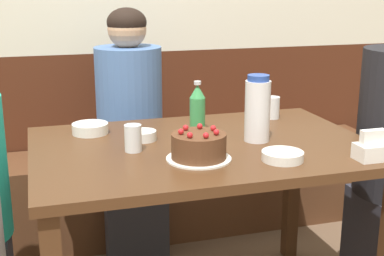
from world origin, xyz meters
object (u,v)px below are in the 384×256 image
at_px(soju_bottle, 197,108).
at_px(napkin_holder, 372,149).
at_px(birthday_cake, 199,147).
at_px(glass_water_tall, 272,108).
at_px(bowl_soup_white, 90,128).
at_px(glass_tumbler_short, 133,138).
at_px(bowl_side_dish, 143,135).
at_px(bowl_rice_small, 283,156).
at_px(bench_seat, 156,191).
at_px(water_pitcher, 257,109).
at_px(person_pale_blue_shirt, 130,141).

relative_size(soju_bottle, napkin_holder, 1.86).
distance_m(birthday_cake, glass_water_tall, 0.66).
distance_m(soju_bottle, bowl_soup_white, 0.43).
relative_size(soju_bottle, glass_tumbler_short, 2.11).
bearing_deg(bowl_side_dish, bowl_rice_small, -42.67).
bearing_deg(birthday_cake, glass_water_tall, 43.14).
distance_m(bench_seat, birthday_cake, 1.15).
bearing_deg(soju_bottle, bowl_side_dish, -164.96).
bearing_deg(birthday_cake, water_pitcher, 28.60).
distance_m(napkin_holder, bowl_rice_small, 0.30).
distance_m(bowl_rice_small, person_pale_blue_shirt, 1.03).
xyz_separation_m(birthday_cake, glass_tumbler_short, (-0.20, 0.15, 0.00)).
xyz_separation_m(birthday_cake, water_pitcher, (0.28, 0.15, 0.08)).
height_order(bowl_soup_white, glass_tumbler_short, glass_tumbler_short).
distance_m(bench_seat, water_pitcher, 1.08).
bearing_deg(bench_seat, soju_bottle, -87.19).
height_order(water_pitcher, glass_water_tall, water_pitcher).
bearing_deg(napkin_holder, bowl_rice_small, 164.90).
bearing_deg(water_pitcher, bench_seat, 103.75).
relative_size(bench_seat, bowl_soup_white, 17.72).
distance_m(soju_bottle, bowl_rice_small, 0.47).
distance_m(soju_bottle, person_pale_blue_shirt, 0.61).
bearing_deg(bowl_rice_small, glass_tumbler_short, 152.12).
xyz_separation_m(bench_seat, glass_tumbler_short, (-0.27, -0.85, 0.56)).
distance_m(bench_seat, person_pale_blue_shirt, 0.40).
distance_m(bench_seat, bowl_side_dish, 0.92).
height_order(bowl_rice_small, person_pale_blue_shirt, person_pale_blue_shirt).
relative_size(bench_seat, birthday_cake, 11.37).
xyz_separation_m(birthday_cake, bowl_side_dish, (-0.13, 0.28, -0.03)).
height_order(birthday_cake, bowl_rice_small, birthday_cake).
height_order(glass_water_tall, person_pale_blue_shirt, person_pale_blue_shirt).
relative_size(bowl_side_dish, glass_tumbler_short, 1.06).
bearing_deg(bowl_soup_white, bowl_rice_small, -41.77).
bearing_deg(glass_water_tall, napkin_holder, -82.80).
distance_m(napkin_holder, glass_water_tall, 0.63).
relative_size(napkin_holder, bowl_rice_small, 0.78).
bearing_deg(birthday_cake, soju_bottle, 73.51).
bearing_deg(bowl_side_dish, bench_seat, 74.15).
xyz_separation_m(birthday_cake, soju_bottle, (0.10, 0.34, 0.05)).
bearing_deg(bowl_soup_white, glass_water_tall, 1.43).
distance_m(glass_water_tall, person_pale_blue_shirt, 0.73).
bearing_deg(soju_bottle, bench_seat, 92.81).
xyz_separation_m(bowl_rice_small, glass_water_tall, (0.21, 0.54, 0.03)).
relative_size(bench_seat, glass_water_tall, 26.20).
relative_size(bench_seat, napkin_holder, 23.01).
bearing_deg(bowl_side_dish, soju_bottle, 15.04).
bearing_deg(water_pitcher, bowl_side_dish, 162.63).
height_order(bench_seat, soju_bottle, soju_bottle).
bearing_deg(bowl_soup_white, person_pale_blue_shirt, 61.24).
relative_size(napkin_holder, glass_tumbler_short, 1.14).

